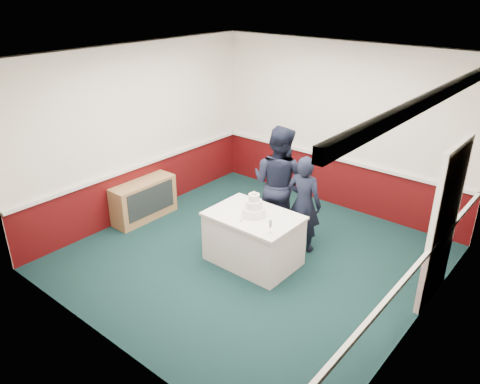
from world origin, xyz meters
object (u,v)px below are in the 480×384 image
Objects in this scene: wedding_cake at (254,208)px; champagne_flute at (270,224)px; sideboard at (144,200)px; cake_table at (253,238)px; person_woman at (304,204)px; cake_knife at (243,219)px; person_man at (278,183)px.

champagne_flute is at bearing -29.25° from wedding_cake.
champagne_flute reaches higher than sideboard.
cake_table is 0.95m from person_woman.
cake_knife is 1.07m from person_woman.
person_man is 1.22× the size of person_woman.
person_woman reaches higher than cake_table.
cake_knife is (-0.03, -0.20, 0.39)m from cake_table.
person_man is (-0.20, 0.89, 0.54)m from cake_table.
wedding_cake is 1.78× the size of champagne_flute.
cake_table is at bearing 2.80° from sideboard.
cake_table is 0.85× the size of person_woman.
person_woman is (0.37, 1.00, -0.02)m from cake_knife.
person_woman is (0.34, 0.80, 0.37)m from cake_table.
person_woman reaches higher than sideboard.
champagne_flute is 1.11m from person_woman.
wedding_cake is 0.23m from cake_knife.
sideboard is 2.44m from wedding_cake.
wedding_cake is at bearing 60.37° from person_woman.
sideboard is at bearing 176.73° from champagne_flute.
wedding_cake is at bearing 71.53° from cake_knife.
cake_table is at bearing 150.75° from champagne_flute.
cake_table is (2.37, 0.12, 0.05)m from sideboard.
sideboard is at bearing -177.20° from wedding_cake.
person_man is at bearing -15.72° from person_woman.
person_woman reaches higher than wedding_cake.
cake_knife is at bearing 94.67° from person_man.
sideboard is 2.93m from champagne_flute.
sideboard is 0.64× the size of person_man.
champagne_flute is (0.50, -0.28, 0.53)m from cake_table.
person_woman is at bearing 66.94° from wedding_cake.
cake_table is 3.63× the size of wedding_cake.
person_woman is at bearing 166.60° from person_man.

